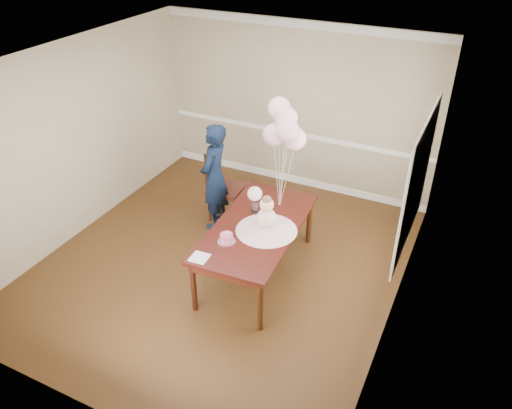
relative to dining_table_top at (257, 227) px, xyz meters
name	(u,v)px	position (x,y,z in m)	size (l,w,h in m)	color
floor	(222,263)	(-0.50, -0.03, -0.72)	(4.50, 5.00, 0.00)	#351E0D
ceiling	(213,64)	(-0.50, -0.03, 1.98)	(4.50, 5.00, 0.02)	white
wall_back	(296,107)	(-0.50, 2.47, 0.63)	(4.50, 0.02, 2.70)	tan
wall_front	(68,306)	(-0.50, -2.53, 0.63)	(4.50, 0.02, 2.70)	tan
wall_left	(75,141)	(-2.75, -0.03, 0.63)	(0.02, 5.00, 2.70)	tan
wall_right	(407,221)	(1.75, -0.03, 0.63)	(0.02, 5.00, 2.70)	tan
chair_rail_trim	(294,134)	(-0.50, 2.46, 0.18)	(4.50, 0.02, 0.07)	white
crown_molding	(299,24)	(-0.50, 2.46, 1.91)	(4.50, 0.02, 0.12)	silver
baseboard_trim	(292,179)	(-0.50, 2.46, -0.66)	(4.50, 0.02, 0.12)	white
window_frame	(417,182)	(1.73, 0.47, 0.83)	(0.02, 1.66, 1.56)	silver
window_blinds	(415,182)	(1.71, 0.47, 0.83)	(0.01, 1.50, 1.40)	silver
dining_table_top	(257,227)	(0.00, 0.00, 0.00)	(1.00, 1.99, 0.05)	black
table_apron	(257,232)	(0.00, 0.00, -0.07)	(0.90, 1.89, 0.10)	black
table_leg_fl	(194,287)	(-0.36, -0.94, -0.37)	(0.07, 0.07, 0.70)	black
table_leg_fr	(260,306)	(0.47, -0.89, -0.37)	(0.07, 0.07, 0.70)	black
table_leg_bl	(254,209)	(-0.47, 0.89, -0.37)	(0.07, 0.07, 0.70)	black
table_leg_br	(309,221)	(0.36, 0.94, -0.37)	(0.07, 0.07, 0.70)	black
baby_skirt	(266,227)	(0.15, -0.04, 0.07)	(0.76, 0.76, 0.10)	#DCA2B4
baby_torso	(267,218)	(0.15, -0.04, 0.20)	(0.24, 0.24, 0.24)	#FFA1BA
baby_head	(267,205)	(0.15, -0.04, 0.39)	(0.17, 0.17, 0.17)	beige
baby_hair	(267,200)	(0.15, -0.04, 0.45)	(0.12, 0.12, 0.12)	brown
cake_platter	(227,241)	(-0.17, -0.46, 0.03)	(0.22, 0.22, 0.01)	silver
birthday_cake	(226,238)	(-0.17, -0.46, 0.08)	(0.15, 0.15, 0.10)	#D94478
cake_flower_a	(226,233)	(-0.17, -0.46, 0.15)	(0.03, 0.03, 0.03)	white
cake_flower_b	(229,233)	(-0.14, -0.44, 0.15)	(0.03, 0.03, 0.03)	white
rose_vase_near	(255,206)	(-0.17, 0.29, 0.10)	(0.10, 0.10, 0.16)	silver
roses_near	(255,194)	(-0.17, 0.29, 0.28)	(0.19, 0.19, 0.19)	#F7CFD3
napkin	(200,258)	(-0.30, -0.87, 0.03)	(0.20, 0.20, 0.01)	white
balloon_weight	(279,205)	(0.07, 0.55, 0.03)	(0.04, 0.04, 0.02)	#B7B8BC
balloon_a	(274,135)	(-0.03, 0.55, 1.02)	(0.28, 0.28, 0.28)	#DB9BB1
balloon_b	(288,131)	(0.17, 0.51, 1.12)	(0.28, 0.28, 0.28)	#EAA6B8
balloon_c	(286,118)	(0.08, 0.65, 1.22)	(0.28, 0.28, 0.28)	#F6AECB
balloon_d	(279,108)	(-0.02, 0.67, 1.32)	(0.28, 0.28, 0.28)	#F7AFBF
balloon_e	(295,139)	(0.21, 0.64, 0.97)	(0.28, 0.28, 0.28)	#FFB4C7
balloon_ribbon_a	(277,176)	(0.02, 0.55, 0.45)	(0.00, 0.00, 0.84)	white
balloon_ribbon_b	(283,175)	(0.12, 0.53, 0.50)	(0.00, 0.00, 0.94)	white
balloon_ribbon_c	(283,168)	(0.07, 0.60, 0.55)	(0.00, 0.00, 1.04)	white
balloon_ribbon_d	(279,164)	(0.02, 0.61, 0.60)	(0.00, 0.00, 1.13)	white
balloon_ribbon_e	(287,178)	(0.14, 0.60, 0.43)	(0.00, 0.00, 0.79)	white
dining_chair_seat	(226,189)	(-1.00, 1.01, -0.23)	(0.48, 0.48, 0.05)	#38140F
chair_leg_fl	(209,207)	(-1.18, 0.80, -0.49)	(0.04, 0.04, 0.47)	#371B0F
chair_leg_fr	(233,212)	(-0.79, 0.83, -0.49)	(0.04, 0.04, 0.47)	#3A200F
chair_leg_bl	(221,195)	(-1.20, 1.20, -0.49)	(0.04, 0.04, 0.47)	black
chair_leg_br	(244,200)	(-0.81, 1.22, -0.49)	(0.04, 0.04, 0.47)	#371E0F
chair_back_post_l	(206,173)	(-1.20, 0.80, 0.09)	(0.04, 0.04, 0.61)	black
chair_back_post_r	(218,162)	(-1.23, 1.19, 0.09)	(0.04, 0.04, 0.61)	#37160F
chair_slat_low	(212,175)	(-1.21, 1.00, -0.04)	(0.03, 0.44, 0.05)	#331D0E
chair_slat_mid	(212,165)	(-1.21, 1.00, 0.13)	(0.03, 0.44, 0.05)	#32150D
chair_slat_top	(211,154)	(-1.21, 1.00, 0.30)	(0.03, 0.44, 0.05)	#3D2310
woman	(215,177)	(-1.04, 0.77, 0.08)	(0.58, 0.39, 1.60)	black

